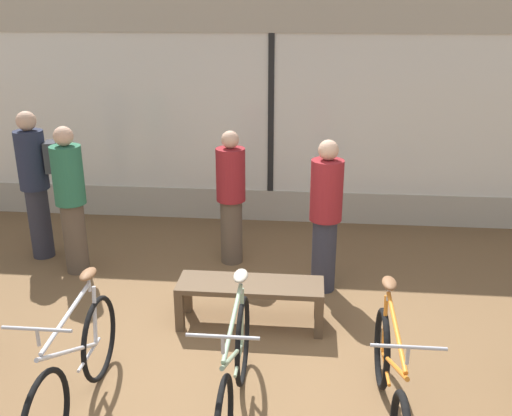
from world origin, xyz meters
The scene contains 10 objects.
ground_plane centered at (0.00, 0.00, 0.00)m, with size 24.00×24.00×0.00m, color brown.
shop_back_wall centered at (0.00, 3.75, 1.64)m, with size 12.00×0.08×3.20m.
bicycle_left centered at (-1.14, -0.53, 0.40)m, with size 0.46×1.71×1.04m.
bicycle_center centered at (0.04, -0.49, 0.41)m, with size 0.46×1.78×1.05m.
bicycle_right centered at (1.17, -0.44, 0.37)m, with size 0.46×1.71×1.01m.
display_bench centered at (0.01, 0.89, 0.36)m, with size 1.40×0.44×0.44m.
customer_near_rack centered at (-2.69, 2.23, 0.98)m, with size 0.53×0.40×1.81m.
customer_by_window centered at (-0.36, 2.30, 0.84)m, with size 0.48×0.48×1.61m.
customer_mid_floor centered at (0.73, 1.69, 0.88)m, with size 0.37×0.37×1.67m.
customer_near_bench centered at (-2.12, 1.86, 0.90)m, with size 0.40×0.40×1.72m.
Camera 1 is at (0.53, -3.96, 2.96)m, focal length 40.00 mm.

